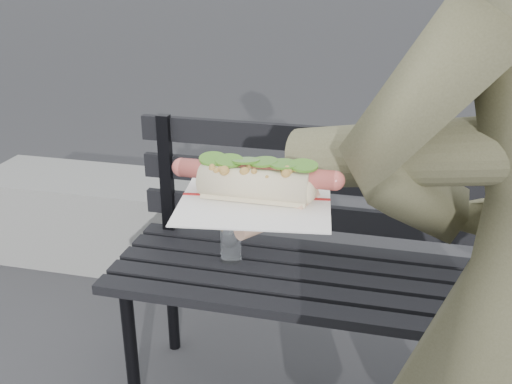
% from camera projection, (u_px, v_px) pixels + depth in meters
% --- Properties ---
extents(park_bench, '(1.50, 0.44, 0.88)m').
position_uv_depth(park_bench, '(361.00, 255.00, 1.79)').
color(park_bench, black).
rests_on(park_bench, ground).
extents(concrete_block, '(1.20, 0.40, 0.40)m').
position_uv_depth(concrete_block, '(113.00, 219.00, 2.78)').
color(concrete_block, slate).
rests_on(concrete_block, ground).
extents(held_hotdog, '(0.63, 0.31, 0.20)m').
position_uv_depth(held_hotdog, '(416.00, 163.00, 0.77)').
color(held_hotdog, '#504F35').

